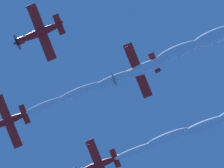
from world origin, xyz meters
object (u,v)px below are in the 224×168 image
object	(u,v)px
airplane_left_wingman	(39,33)
airplane_right_wingman	(96,166)
airplane_lead	(6,122)
airplane_slot_tail	(135,71)

from	to	relation	value
airplane_left_wingman	airplane_right_wingman	xyz separation A→B (m)	(-14.08, 21.02, 1.57)
airplane_lead	airplane_left_wingman	world-z (taller)	airplane_lead
airplane_right_wingman	airplane_slot_tail	size ratio (longest dim) A/B	1.01
airplane_lead	airplane_right_wingman	size ratio (longest dim) A/B	1.00
airplane_lead	airplane_slot_tail	bearing A→B (deg)	32.70
airplane_lead	airplane_slot_tail	size ratio (longest dim) A/B	1.01
airplane_right_wingman	airplane_left_wingman	bearing A→B (deg)	-56.17
airplane_left_wingman	airplane_right_wingman	bearing A→B (deg)	123.83
airplane_right_wingman	airplane_slot_tail	world-z (taller)	airplane_slot_tail
airplane_left_wingman	airplane_slot_tail	bearing A→B (deg)	77.61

